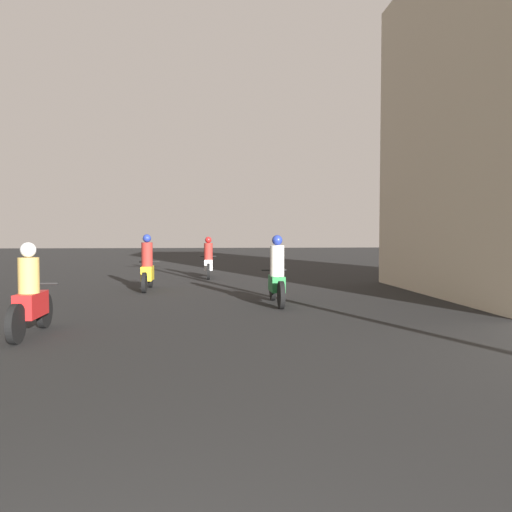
# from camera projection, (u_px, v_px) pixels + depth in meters

# --- Properties ---
(motorcycle_red) EXTENTS (0.60, 1.89, 1.50)m
(motorcycle_red) POSITION_uv_depth(u_px,v_px,m) (30.00, 298.00, 7.96)
(motorcycle_red) COLOR black
(motorcycle_red) RESTS_ON ground_plane
(motorcycle_green) EXTENTS (0.60, 2.05, 1.61)m
(motorcycle_green) POSITION_uv_depth(u_px,v_px,m) (277.00, 277.00, 11.49)
(motorcycle_green) COLOR black
(motorcycle_green) RESTS_ON ground_plane
(motorcycle_yellow) EXTENTS (0.60, 2.05, 1.63)m
(motorcycle_yellow) POSITION_uv_depth(u_px,v_px,m) (147.00, 268.00, 14.49)
(motorcycle_yellow) COLOR black
(motorcycle_yellow) RESTS_ON ground_plane
(motorcycle_white) EXTENTS (0.60, 2.08, 1.54)m
(motorcycle_white) POSITION_uv_depth(u_px,v_px,m) (208.00, 261.00, 18.61)
(motorcycle_white) COLOR black
(motorcycle_white) RESTS_ON ground_plane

